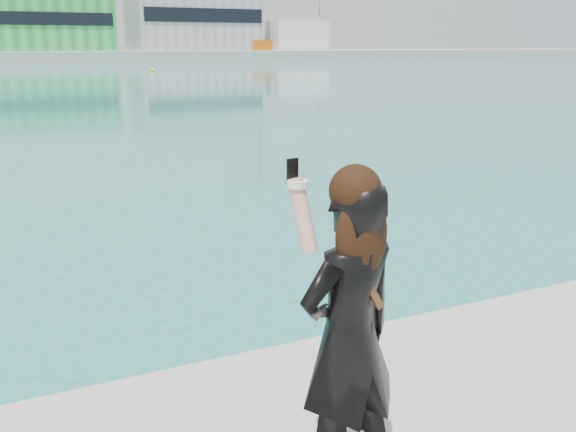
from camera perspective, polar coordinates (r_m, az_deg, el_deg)
name	(u,v)px	position (r m, az deg, el deg)	size (l,w,h in m)	color
warehouse_green	(25,21)	(131.55, -22.34, 15.73)	(30.60, 16.36, 10.50)	#238D36
warehouse_grey_right	(193,18)	(137.75, -8.43, 16.98)	(25.50, 15.35, 12.50)	gray
ancillary_shed	(294,36)	(144.10, 0.56, 15.74)	(12.00, 10.00, 6.00)	silver
flagpole_right	(111,25)	(126.48, -15.46, 16.03)	(1.28, 0.16, 8.00)	silver
buoy_near	(153,72)	(79.66, -11.95, 12.45)	(0.50, 0.50, 0.50)	#FDF40D
woman	(349,330)	(3.26, 5.46, -10.02)	(0.66, 0.50, 1.74)	black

